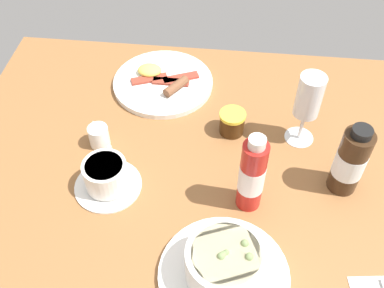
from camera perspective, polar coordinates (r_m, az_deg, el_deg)
name	(u,v)px	position (r cm, az deg, el deg)	size (l,w,h in cm)	color
ground_plane	(205,174)	(96.43, 1.64, -3.78)	(110.00, 84.00, 3.00)	brown
porridge_bowl	(225,266)	(79.11, 4.16, -15.14)	(22.98, 22.98, 9.20)	white
coffee_cup	(106,176)	(91.61, -10.78, -4.01)	(13.67, 14.01, 6.83)	white
creamer_jug	(99,136)	(100.14, -11.69, 1.04)	(4.64, 5.09, 5.51)	white
wine_glass	(309,99)	(95.97, 14.51, 5.48)	(6.40, 6.40, 17.40)	white
jam_jar	(232,122)	(100.93, 5.08, 2.73)	(5.84, 5.84, 5.50)	#3C220C
sauce_bottle_brown	(350,161)	(91.85, 19.35, -2.07)	(5.95, 5.95, 16.55)	#382314
sauce_bottle_red	(252,176)	(84.11, 7.57, -3.97)	(4.92, 4.92, 18.55)	#B21E19
breakfast_plate	(163,82)	(113.79, -3.72, 7.83)	(24.73, 24.73, 3.70)	white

